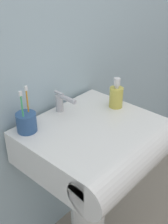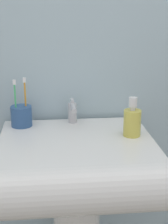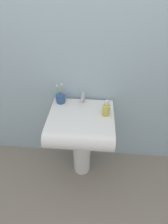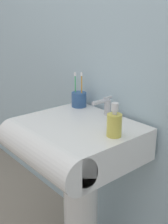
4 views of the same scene
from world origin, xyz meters
TOP-DOWN VIEW (x-y plane):
  - ground_plane at (0.00, 0.00)m, footprint 6.00×6.00m
  - wall_back at (0.00, 0.28)m, footprint 5.00×0.05m
  - sink_pedestal at (0.00, 0.00)m, footprint 0.19×0.19m
  - sink_basin at (0.00, -0.06)m, footprint 0.60×0.56m
  - faucet at (-0.00, 0.18)m, footprint 0.04×0.14m
  - toothbrush_cup at (-0.22, 0.17)m, footprint 0.09×0.09m
  - soap_bottle at (0.22, 0.01)m, footprint 0.07×0.07m

SIDE VIEW (x-z plane):
  - ground_plane at x=0.00m, z-range 0.00..0.00m
  - sink_pedestal at x=0.00m, z-range 0.00..0.70m
  - sink_basin at x=0.00m, z-range 0.70..0.87m
  - toothbrush_cup at x=-0.22m, z-range 0.81..1.01m
  - faucet at x=0.00m, z-range 0.87..0.97m
  - soap_bottle at x=0.22m, z-range 0.85..1.00m
  - wall_back at x=0.00m, z-range 0.00..2.40m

